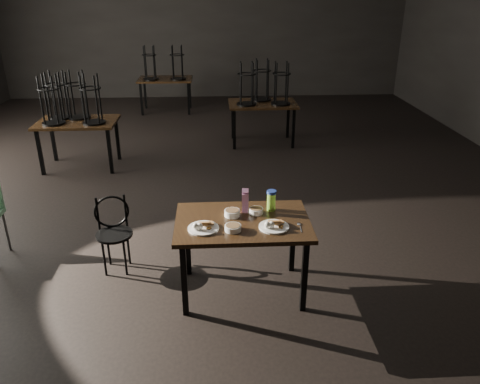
{
  "coord_description": "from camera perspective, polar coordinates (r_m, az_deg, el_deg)",
  "views": [
    {
      "loc": [
        0.2,
        -6.21,
        2.67
      ],
      "look_at": [
        0.43,
        -2.11,
        0.85
      ],
      "focal_mm": 35.0,
      "sensor_mm": 36.0,
      "label": 1
    }
  ],
  "objects": [
    {
      "name": "bowl_near",
      "position": [
        4.24,
        -0.97,
        -2.55
      ],
      "size": [
        0.14,
        0.14,
        0.06
      ],
      "color": "white",
      "rests_on": "main_table"
    },
    {
      "name": "bg_table_left",
      "position": [
        7.71,
        -19.52,
        8.52
      ],
      "size": [
        1.2,
        0.8,
        1.48
      ],
      "color": "black",
      "rests_on": "ground"
    },
    {
      "name": "bowl_big",
      "position": [
        3.99,
        -0.87,
        -4.37
      ],
      "size": [
        0.14,
        0.14,
        0.05
      ],
      "color": "white",
      "rests_on": "main_table"
    },
    {
      "name": "water_bottle",
      "position": [
        4.33,
        3.84,
        -1.0
      ],
      "size": [
        0.11,
        0.11,
        0.2
      ],
      "color": "#89CD3C",
      "rests_on": "main_table"
    },
    {
      "name": "bentwood_chair",
      "position": [
        4.85,
        -15.17,
        -4.22
      ],
      "size": [
        0.39,
        0.38,
        0.76
      ],
      "rotation": [
        0.0,
        0.0,
        0.23
      ],
      "color": "black",
      "rests_on": "ground"
    },
    {
      "name": "bowl_far",
      "position": [
        4.29,
        1.98,
        -2.29
      ],
      "size": [
        0.13,
        0.13,
        0.05
      ],
      "color": "white",
      "rests_on": "main_table"
    },
    {
      "name": "bg_table_right",
      "position": [
        8.46,
        2.78,
        10.99
      ],
      "size": [
        1.2,
        0.8,
        1.48
      ],
      "color": "black",
      "rests_on": "ground"
    },
    {
      "name": "plate_right",
      "position": [
        4.05,
        4.14,
        -4.07
      ],
      "size": [
        0.26,
        0.26,
        0.09
      ],
      "color": "white",
      "rests_on": "main_table"
    },
    {
      "name": "bg_table_far",
      "position": [
        10.88,
        -9.12,
        13.49
      ],
      "size": [
        1.2,
        0.8,
        1.48
      ],
      "color": "black",
      "rests_on": "ground"
    },
    {
      "name": "room",
      "position": [
        6.23,
        -6.03,
        20.68
      ],
      "size": [
        12.0,
        12.04,
        3.22
      ],
      "color": "black",
      "rests_on": "ground"
    },
    {
      "name": "juice_carton",
      "position": [
        4.28,
        0.65,
        -1.11
      ],
      "size": [
        0.06,
        0.06,
        0.23
      ],
      "color": "#901A6A",
      "rests_on": "main_table"
    },
    {
      "name": "main_table",
      "position": [
        4.21,
        0.31,
        -4.43
      ],
      "size": [
        1.2,
        0.8,
        0.75
      ],
      "color": "black",
      "rests_on": "ground"
    },
    {
      "name": "spoon",
      "position": [
        4.12,
        7.23,
        -3.97
      ],
      "size": [
        0.04,
        0.17,
        0.01
      ],
      "color": "silver",
      "rests_on": "main_table"
    },
    {
      "name": "plate_left",
      "position": [
        4.03,
        -4.54,
        -4.25
      ],
      "size": [
        0.27,
        0.27,
        0.09
      ],
      "color": "white",
      "rests_on": "main_table"
    }
  ]
}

